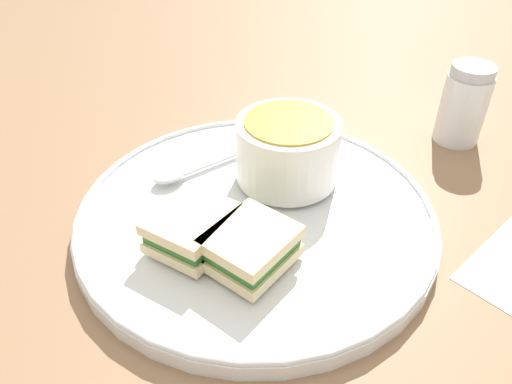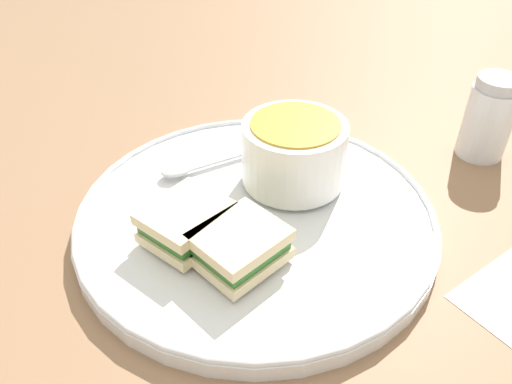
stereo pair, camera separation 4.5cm
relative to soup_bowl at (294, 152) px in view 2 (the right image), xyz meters
name	(u,v)px [view 2 (the right image)]	position (x,y,z in m)	size (l,w,h in m)	color
ground_plane	(256,222)	(-0.06, 0.01, -0.05)	(2.40, 2.40, 0.00)	#8E6B4C
plate	(256,214)	(-0.06, 0.01, -0.04)	(0.33, 0.33, 0.02)	white
soup_bowl	(294,152)	(0.00, 0.00, 0.00)	(0.10, 0.10, 0.06)	white
spoon	(182,169)	(-0.05, 0.10, -0.03)	(0.11, 0.06, 0.01)	silver
sandwich_half_near	(186,222)	(-0.12, 0.03, -0.02)	(0.07, 0.06, 0.03)	beige
sandwich_half_far	(240,246)	(-0.12, -0.02, -0.02)	(0.08, 0.07, 0.03)	beige
salt_shaker	(489,118)	(0.18, -0.14, -0.01)	(0.05, 0.05, 0.09)	silver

